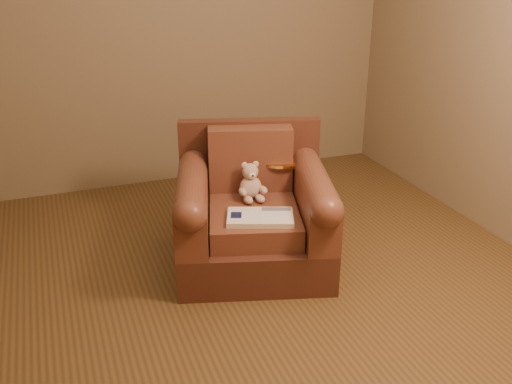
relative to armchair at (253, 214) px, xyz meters
name	(u,v)px	position (x,y,z in m)	size (l,w,h in m)	color
floor	(235,303)	(-0.27, -0.43, -0.32)	(4.00, 4.00, 0.00)	brown
armchair	(253,214)	(0.00, 0.00, 0.00)	(1.14, 1.11, 0.84)	#4E271A
teddy_bear	(251,185)	(0.02, 0.08, 0.17)	(0.18, 0.20, 0.25)	#CDA58F
guidebook	(260,217)	(-0.04, -0.24, 0.09)	(0.45, 0.35, 0.03)	beige
side_table	(282,193)	(0.30, 0.25, 0.00)	(0.42, 0.42, 0.59)	gold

